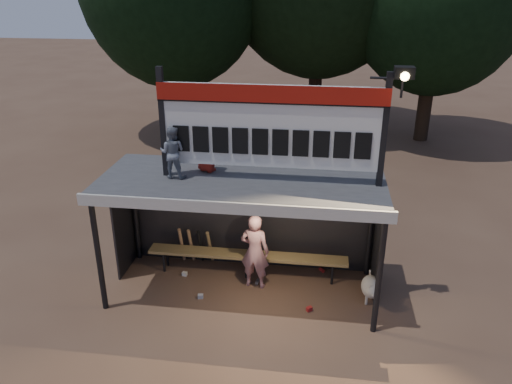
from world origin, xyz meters
TOP-DOWN VIEW (x-y plane):
  - ground at (0.00, 0.00)m, footprint 80.00×80.00m
  - player at (0.21, 0.18)m, footprint 0.60×0.44m
  - child_a at (-1.19, -0.11)m, footprint 0.46×0.36m
  - child_b at (-0.68, 0.28)m, footprint 0.52×0.45m
  - dugout_shelter at (0.00, 0.24)m, footprint 5.10×2.08m
  - scoreboard_assembly at (0.56, -0.01)m, footprint 4.10×0.27m
  - bench at (0.00, 0.55)m, footprint 4.00×0.35m
  - dog at (2.41, -0.01)m, footprint 0.36×0.81m
  - bats at (-1.12, 0.82)m, footprint 0.68×0.35m
  - litter at (0.19, 0.10)m, footprint 2.87×1.48m

SIDE VIEW (x-z plane):
  - ground at x=0.00m, z-range 0.00..0.00m
  - litter at x=0.19m, z-range 0.00..0.08m
  - dog at x=2.41m, z-range 0.03..0.53m
  - bats at x=-1.12m, z-range 0.01..0.85m
  - bench at x=0.00m, z-range 0.19..0.67m
  - player at x=0.21m, z-range 0.00..1.53m
  - dugout_shelter at x=0.00m, z-range 0.69..3.01m
  - child_b at x=-0.68m, z-range 2.32..3.21m
  - child_a at x=-1.19m, z-range 2.32..3.24m
  - scoreboard_assembly at x=0.56m, z-range 2.33..4.32m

